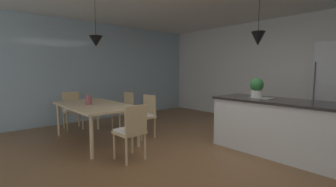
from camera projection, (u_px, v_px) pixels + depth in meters
name	position (u px, v px, depth m)	size (l,w,h in m)	color
ground_plane	(211.00, 160.00, 3.60)	(10.00, 8.40, 0.04)	brown
wall_back_kitchen	(296.00, 72.00, 5.61)	(10.00, 0.12, 2.70)	silver
window_wall_left_glazing	(97.00, 72.00, 6.51)	(0.06, 8.40, 2.70)	#9EB7C6
dining_table	(95.00, 107.00, 4.47)	(1.86, 1.03, 0.73)	#D1B284
chair_far_right	(145.00, 114.00, 4.76)	(0.42, 0.42, 0.87)	tan
chair_window_end	(72.00, 109.00, 5.47)	(0.43, 0.43, 0.87)	tan
chair_far_left	(124.00, 109.00, 5.39)	(0.41, 0.41, 0.87)	tan
chair_kitchen_end	(131.00, 130.00, 3.52)	(0.42, 0.42, 0.87)	tan
kitchen_island	(278.00, 126.00, 3.82)	(2.09, 0.84, 0.91)	silver
pendant_over_table	(96.00, 41.00, 4.42)	(0.25, 0.25, 0.86)	black
pendant_over_island_main	(258.00, 39.00, 3.98)	(0.24, 0.24, 0.89)	black
potted_plant_on_island	(257.00, 87.00, 4.05)	(0.23, 0.23, 0.35)	beige
vase_on_dining_table	(89.00, 100.00, 4.43)	(0.11, 0.11, 0.18)	#994C51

